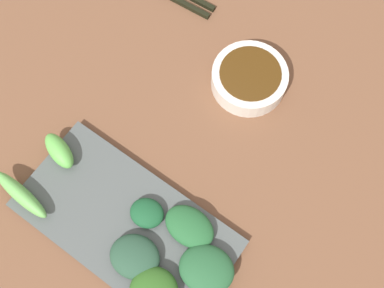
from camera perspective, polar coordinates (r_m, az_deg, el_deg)
tabletop at (r=0.68m, az=-1.31°, el=-3.76°), size 2.10×2.10×0.02m
sauce_bowl at (r=0.72m, az=7.42°, el=7.91°), size 0.12×0.12×0.03m
serving_plate at (r=0.66m, az=-8.14°, el=-9.72°), size 0.16×0.31×0.01m
broccoli_leafy_0 at (r=0.63m, az=-7.10°, el=-13.68°), size 0.07×0.08×0.02m
broccoli_leafy_1 at (r=0.63m, az=-0.31°, el=-10.19°), size 0.05×0.07×0.02m
broccoli_leafy_2 at (r=0.64m, az=-5.50°, el=-8.60°), size 0.05×0.06×0.02m
broccoli_leafy_4 at (r=0.62m, az=1.82°, el=-15.23°), size 0.08×0.09×0.03m
broccoli_stalk_5 at (r=0.68m, az=-20.44°, el=-5.88°), size 0.03×0.10×0.03m
broccoli_stalk_6 at (r=0.68m, az=-16.13°, el=-0.81°), size 0.05×0.07×0.03m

